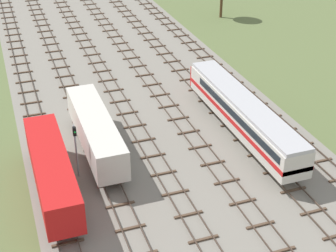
{
  "coord_description": "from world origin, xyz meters",
  "views": [
    {
      "loc": [
        -14.36,
        11.71,
        25.95
      ],
      "look_at": [
        0.0,
        52.01,
        1.5
      ],
      "focal_mm": 53.96,
      "sensor_mm": 36.0,
      "label": 1
    }
  ],
  "objects_px": {
    "freight_boxcar_far_left_nearest": "(52,170)",
    "signal_post_nearest": "(76,145)",
    "freight_boxcar_left_mid": "(95,130)",
    "diesel_railcar_centre_right_near": "(243,113)"
  },
  "relations": [
    {
      "from": "diesel_railcar_centre_right_near",
      "to": "signal_post_nearest",
      "type": "relative_size",
      "value": 3.96
    },
    {
      "from": "freight_boxcar_far_left_nearest",
      "to": "freight_boxcar_left_mid",
      "type": "distance_m",
      "value": 7.05
    },
    {
      "from": "freight_boxcar_left_mid",
      "to": "signal_post_nearest",
      "type": "height_order",
      "value": "signal_post_nearest"
    },
    {
      "from": "diesel_railcar_centre_right_near",
      "to": "signal_post_nearest",
      "type": "xyz_separation_m",
      "value": [
        -16.69,
        -1.58,
        0.71
      ]
    },
    {
      "from": "freight_boxcar_left_mid",
      "to": "signal_post_nearest",
      "type": "xyz_separation_m",
      "value": [
        -2.39,
        -3.37,
        0.85
      ]
    },
    {
      "from": "diesel_railcar_centre_right_near",
      "to": "freight_boxcar_left_mid",
      "type": "bearing_deg",
      "value": 172.84
    },
    {
      "from": "freight_boxcar_far_left_nearest",
      "to": "diesel_railcar_centre_right_near",
      "type": "relative_size",
      "value": 0.68
    },
    {
      "from": "diesel_railcar_centre_right_near",
      "to": "freight_boxcar_left_mid",
      "type": "xyz_separation_m",
      "value": [
        -14.3,
        1.8,
        -0.15
      ]
    },
    {
      "from": "freight_boxcar_far_left_nearest",
      "to": "signal_post_nearest",
      "type": "xyz_separation_m",
      "value": [
        2.38,
        1.82,
        0.85
      ]
    },
    {
      "from": "freight_boxcar_far_left_nearest",
      "to": "freight_boxcar_left_mid",
      "type": "bearing_deg",
      "value": 47.43
    }
  ]
}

